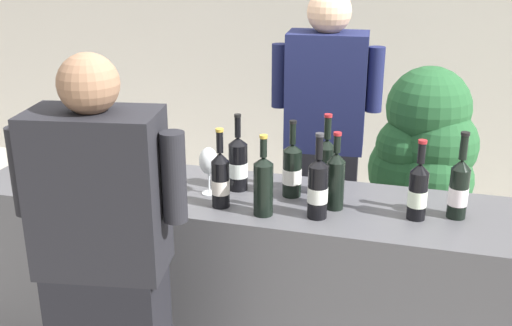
% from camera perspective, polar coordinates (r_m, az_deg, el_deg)
% --- Properties ---
extents(wall_back, '(8.00, 0.10, 2.80)m').
position_cam_1_polar(wall_back, '(5.02, 7.37, 13.68)').
color(wall_back, beige).
rests_on(wall_back, ground_plane).
extents(counter, '(2.32, 0.57, 0.90)m').
position_cam_1_polar(counter, '(2.86, -1.78, -11.23)').
color(counter, '#4C4C51').
rests_on(counter, ground_plane).
extents(wine_bottle_0, '(0.08, 0.08, 0.35)m').
position_cam_1_polar(wine_bottle_0, '(2.63, 6.47, -0.30)').
color(wine_bottle_0, black).
rests_on(wine_bottle_0, counter).
extents(wine_bottle_1, '(0.08, 0.08, 0.34)m').
position_cam_1_polar(wine_bottle_1, '(2.41, 5.71, -2.28)').
color(wine_bottle_1, black).
rests_on(wine_bottle_1, counter).
extents(wine_bottle_2, '(0.07, 0.07, 0.32)m').
position_cam_1_polar(wine_bottle_2, '(2.47, 14.68, -2.48)').
color(wine_bottle_2, black).
rests_on(wine_bottle_2, counter).
extents(wine_bottle_3, '(0.08, 0.08, 0.34)m').
position_cam_1_polar(wine_bottle_3, '(2.69, -10.71, -0.06)').
color(wine_bottle_3, black).
rests_on(wine_bottle_3, counter).
extents(wine_bottle_4, '(0.07, 0.07, 0.33)m').
position_cam_1_polar(wine_bottle_4, '(2.50, -3.29, -1.49)').
color(wine_bottle_4, black).
rests_on(wine_bottle_4, counter).
extents(wine_bottle_5, '(0.08, 0.08, 0.33)m').
position_cam_1_polar(wine_bottle_5, '(2.41, 0.68, -1.96)').
color(wine_bottle_5, black).
rests_on(wine_bottle_5, counter).
extents(wine_bottle_6, '(0.08, 0.08, 0.33)m').
position_cam_1_polar(wine_bottle_6, '(2.90, -12.14, 1.39)').
color(wine_bottle_6, black).
rests_on(wine_bottle_6, counter).
extents(wine_bottle_7, '(0.08, 0.08, 0.35)m').
position_cam_1_polar(wine_bottle_7, '(2.52, 18.16, -2.20)').
color(wine_bottle_7, black).
rests_on(wine_bottle_7, counter).
extents(wine_bottle_8, '(0.08, 0.08, 0.33)m').
position_cam_1_polar(wine_bottle_8, '(2.60, 3.34, -0.64)').
color(wine_bottle_8, black).
rests_on(wine_bottle_8, counter).
extents(wine_bottle_9, '(0.07, 0.07, 0.32)m').
position_cam_1_polar(wine_bottle_9, '(2.49, 7.32, -1.44)').
color(wine_bottle_9, black).
rests_on(wine_bottle_9, counter).
extents(wine_bottle_10, '(0.07, 0.07, 0.33)m').
position_cam_1_polar(wine_bottle_10, '(2.84, -15.63, 0.69)').
color(wine_bottle_10, black).
rests_on(wine_bottle_10, counter).
extents(wine_bottle_11, '(0.08, 0.08, 0.34)m').
position_cam_1_polar(wine_bottle_11, '(2.66, -1.66, -0.04)').
color(wine_bottle_11, black).
rests_on(wine_bottle_11, counter).
extents(wine_glass, '(0.08, 0.08, 0.21)m').
position_cam_1_polar(wine_glass, '(2.62, -4.39, 0.06)').
color(wine_glass, silver).
rests_on(wine_glass, counter).
extents(ice_bucket, '(0.21, 0.21, 0.25)m').
position_cam_1_polar(ice_bucket, '(3.08, -17.71, 1.91)').
color(ice_bucket, silver).
rests_on(ice_bucket, counter).
extents(person_server, '(0.54, 0.27, 1.72)m').
position_cam_1_polar(person_server, '(3.19, 6.21, -0.13)').
color(person_server, black).
rests_on(person_server, ground_plane).
extents(person_guest, '(0.58, 0.31, 1.61)m').
position_cam_1_polar(person_guest, '(2.25, -13.47, -11.42)').
color(person_guest, black).
rests_on(person_guest, ground_plane).
extents(potted_shrub, '(0.61, 0.56, 1.28)m').
position_cam_1_polar(potted_shrub, '(3.63, 15.17, 0.82)').
color(potted_shrub, brown).
rests_on(potted_shrub, ground_plane).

